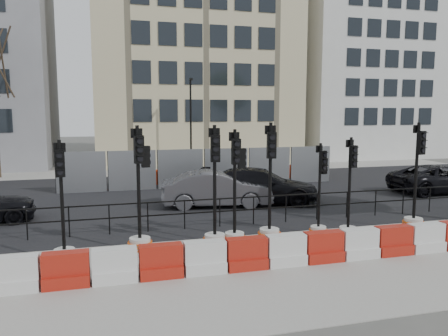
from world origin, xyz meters
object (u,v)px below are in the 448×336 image
object	(u,v)px
traffic_signal_d	(235,219)
traffic_signal_h	(414,209)
car_c	(259,186)
traffic_signal_a	(64,239)

from	to	relation	value
traffic_signal_d	traffic_signal_h	world-z (taller)	traffic_signal_h
traffic_signal_h	car_c	bearing A→B (deg)	108.09
traffic_signal_a	traffic_signal_d	xyz separation A→B (m)	(4.64, 0.24, 0.15)
traffic_signal_a	traffic_signal_h	distance (m)	10.77
traffic_signal_h	car_c	xyz separation A→B (m)	(-3.39, 5.51, 0.01)
traffic_signal_d	traffic_signal_h	bearing A→B (deg)	-0.96
traffic_signal_d	traffic_signal_h	size ratio (longest dim) A/B	0.96
traffic_signal_a	traffic_signal_h	xyz separation A→B (m)	(10.77, 0.31, 0.07)
car_c	traffic_signal_d	bearing A→B (deg)	175.66
traffic_signal_a	car_c	xyz separation A→B (m)	(7.38, 5.82, 0.09)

